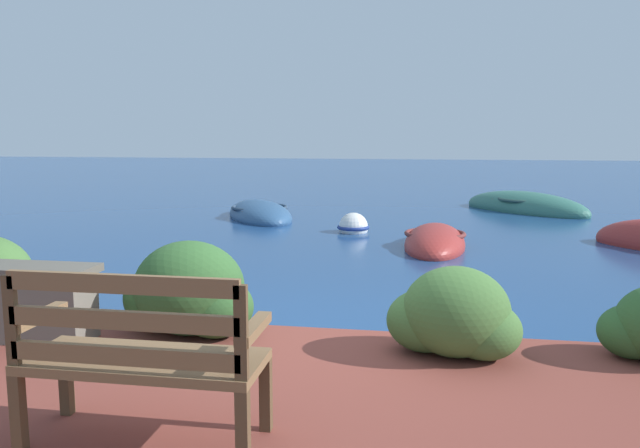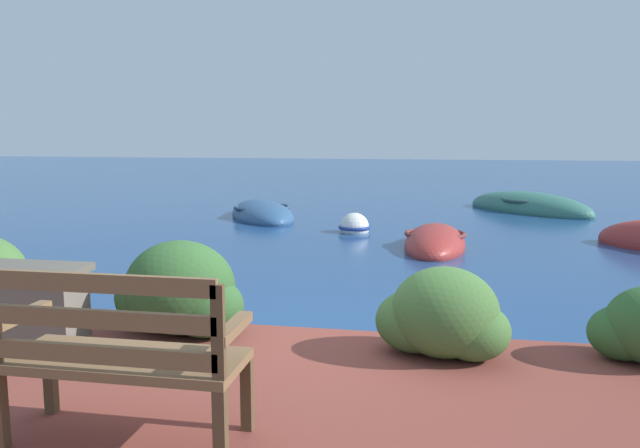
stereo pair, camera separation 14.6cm
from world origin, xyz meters
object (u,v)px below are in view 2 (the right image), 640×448
rowboat_nearest (435,244)px  mooring_buoy (354,227)px  rowboat_outer (529,209)px  park_bench (120,353)px  rowboat_far (262,215)px

rowboat_nearest → mooring_buoy: bearing=50.7°
rowboat_nearest → rowboat_outer: 5.57m
park_bench → mooring_buoy: bearing=89.2°
rowboat_nearest → rowboat_far: size_ratio=0.79×
rowboat_outer → rowboat_nearest: bearing=114.8°
rowboat_far → rowboat_nearest: bearing=23.0°
rowboat_outer → mooring_buoy: bearing=94.3°
park_bench → rowboat_far: bearing=101.7°
mooring_buoy → rowboat_far: bearing=143.9°
park_bench → mooring_buoy: park_bench is taller
rowboat_far → mooring_buoy: size_ratio=5.02×
park_bench → rowboat_nearest: size_ratio=0.52×
park_bench → mooring_buoy: 8.47m
rowboat_far → mooring_buoy: (2.21, -1.61, 0.04)m
park_bench → rowboat_outer: (3.70, 12.30, -0.63)m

